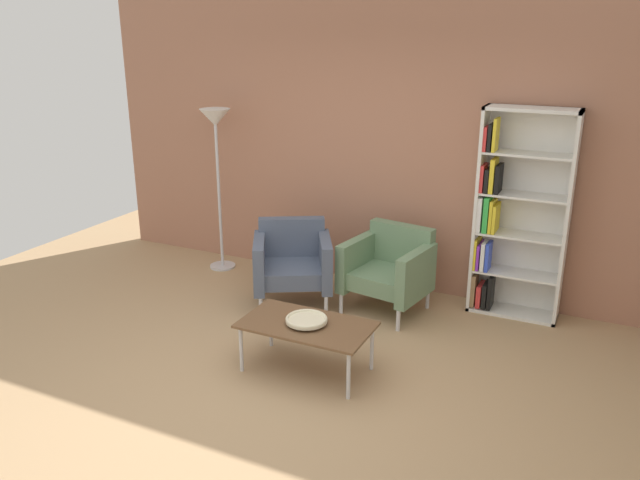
% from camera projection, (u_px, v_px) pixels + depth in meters
% --- Properties ---
extents(ground_plane, '(8.32, 8.32, 0.00)m').
position_uv_depth(ground_plane, '(265.00, 396.00, 4.64)').
color(ground_plane, tan).
extents(brick_back_panel, '(6.40, 0.12, 2.90)m').
position_uv_depth(brick_back_panel, '(387.00, 144.00, 6.27)').
color(brick_back_panel, '#A87056').
rests_on(brick_back_panel, ground_plane).
extents(bookshelf_tall, '(0.80, 0.30, 1.90)m').
position_uv_depth(bookshelf_tall, '(513.00, 217.00, 5.73)').
color(bookshelf_tall, silver).
rests_on(bookshelf_tall, ground_plane).
extents(coffee_table_low, '(1.00, 0.56, 0.40)m').
position_uv_depth(coffee_table_low, '(307.00, 327.00, 4.88)').
color(coffee_table_low, brown).
rests_on(coffee_table_low, ground_plane).
extents(decorative_bowl, '(0.32, 0.32, 0.05)m').
position_uv_depth(decorative_bowl, '(306.00, 319.00, 4.86)').
color(decorative_bowl, beige).
rests_on(decorative_bowl, coffee_table_low).
extents(armchair_corner_red, '(0.81, 0.76, 0.78)m').
position_uv_depth(armchair_corner_red, '(389.00, 268.00, 5.94)').
color(armchair_corner_red, slate).
rests_on(armchair_corner_red, ground_plane).
extents(armchair_spare_guest, '(0.93, 0.91, 0.78)m').
position_uv_depth(armchair_spare_guest, '(292.00, 261.00, 6.10)').
color(armchair_spare_guest, '#4C566B').
rests_on(armchair_spare_guest, ground_plane).
extents(floor_lamp_torchiere, '(0.32, 0.32, 1.74)m').
position_uv_depth(floor_lamp_torchiere, '(216.00, 137.00, 6.65)').
color(floor_lamp_torchiere, silver).
rests_on(floor_lamp_torchiere, ground_plane).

